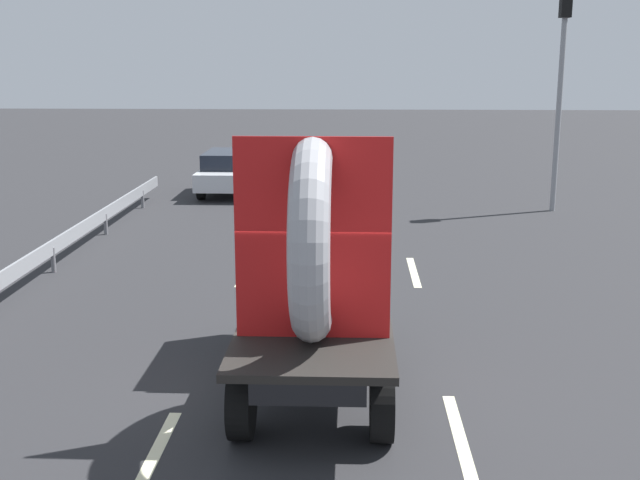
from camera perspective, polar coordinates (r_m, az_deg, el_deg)
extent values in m
plane|color=#28282B|center=(11.56, -0.69, -10.27)|extent=(120.00, 120.00, 0.00)
cylinder|color=black|center=(12.69, -3.78, -5.82)|extent=(0.28, 0.95, 0.95)
cylinder|color=black|center=(12.63, 3.95, -5.92)|extent=(0.28, 0.95, 0.95)
cylinder|color=black|center=(9.95, -5.61, -11.34)|extent=(0.28, 0.95, 0.95)
cylinder|color=black|center=(9.87, 4.42, -11.53)|extent=(0.28, 0.95, 0.95)
cube|color=black|center=(11.14, -0.21, -6.02)|extent=(1.30, 4.81, 0.25)
cube|color=#4C5156|center=(12.28, 0.08, -0.32)|extent=(2.00, 1.97, 1.35)
cube|color=black|center=(12.17, 0.07, 0.98)|extent=(2.02, 1.88, 0.44)
cube|color=black|center=(10.15, -0.46, -6.90)|extent=(2.00, 2.84, 0.10)
cube|color=black|center=(11.28, -0.13, -1.66)|extent=(1.80, 0.08, 1.10)
torus|color=#9E9EA3|center=(9.64, -0.51, 0.04)|extent=(0.48, 2.49, 2.49)
cube|color=red|center=(9.64, -0.51, 0.04)|extent=(1.90, 0.03, 2.49)
cylinder|color=black|center=(29.02, -7.47, 4.50)|extent=(0.23, 0.66, 0.66)
cylinder|color=black|center=(28.79, -4.29, 4.51)|extent=(0.23, 0.66, 0.66)
cylinder|color=black|center=(26.31, -8.48, 3.60)|extent=(0.23, 0.66, 0.66)
cylinder|color=black|center=(26.06, -4.98, 3.60)|extent=(0.23, 0.66, 0.66)
cube|color=silver|center=(27.49, -6.31, 4.67)|extent=(1.87, 4.35, 0.57)
cube|color=black|center=(27.31, -6.37, 5.76)|extent=(1.68, 2.44, 0.52)
cylinder|color=gray|center=(24.82, 16.64, 8.43)|extent=(0.16, 0.16, 5.63)
cube|color=black|center=(24.80, 17.15, 15.96)|extent=(0.30, 0.36, 0.90)
cube|color=gray|center=(19.81, -16.68, 0.75)|extent=(0.06, 15.00, 0.32)
cylinder|color=slate|center=(18.15, -18.51, -1.36)|extent=(0.10, 0.10, 0.55)
cylinder|color=slate|center=(21.60, -15.05, 1.10)|extent=(0.10, 0.10, 0.55)
cylinder|color=slate|center=(25.14, -12.55, 2.86)|extent=(0.10, 0.10, 0.55)
cube|color=beige|center=(9.92, -11.65, -14.65)|extent=(0.16, 2.16, 0.01)
cube|color=beige|center=(17.28, -5.37, -2.37)|extent=(0.16, 2.15, 0.01)
cube|color=beige|center=(10.04, 10.10, -14.23)|extent=(0.16, 2.84, 0.01)
cube|color=beige|center=(17.42, 6.69, -2.27)|extent=(0.16, 2.43, 0.01)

